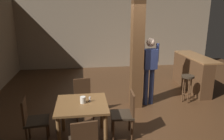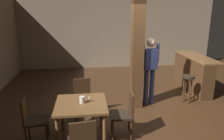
{
  "view_description": "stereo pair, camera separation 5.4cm",
  "coord_description": "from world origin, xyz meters",
  "px_view_note": "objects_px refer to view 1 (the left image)",
  "views": [
    {
      "loc": [
        -1.41,
        -4.48,
        2.41
      ],
      "look_at": [
        -0.75,
        0.33,
        1.03
      ],
      "focal_mm": 35.0,
      "sensor_mm": 36.0,
      "label": 1
    },
    {
      "loc": [
        -1.35,
        -4.48,
        2.41
      ],
      "look_at": [
        -0.75,
        0.33,
        1.03
      ],
      "focal_mm": 35.0,
      "sensor_mm": 36.0,
      "label": 2
    }
  ],
  "objects_px": {
    "chair_west": "(32,119)",
    "bar_counter": "(191,72)",
    "napkin_cup": "(83,100)",
    "bar_stool_near": "(187,82)",
    "salt_shaker": "(90,99)",
    "standing_person": "(150,67)",
    "chair_north": "(83,97)",
    "dining_table": "(82,110)",
    "chair_east": "(126,112)"
  },
  "relations": [
    {
      "from": "chair_north",
      "to": "dining_table",
      "type": "bearing_deg",
      "value": -91.55
    },
    {
      "from": "chair_north",
      "to": "bar_counter",
      "type": "relative_size",
      "value": 0.48
    },
    {
      "from": "chair_west",
      "to": "dining_table",
      "type": "bearing_deg",
      "value": 0.03
    },
    {
      "from": "chair_north",
      "to": "napkin_cup",
      "type": "bearing_deg",
      "value": -90.0
    },
    {
      "from": "napkin_cup",
      "to": "salt_shaker",
      "type": "relative_size",
      "value": 1.3
    },
    {
      "from": "chair_east",
      "to": "bar_counter",
      "type": "relative_size",
      "value": 0.48
    },
    {
      "from": "salt_shaker",
      "to": "bar_counter",
      "type": "xyz_separation_m",
      "value": [
        3.17,
        2.27,
        -0.27
      ]
    },
    {
      "from": "chair_west",
      "to": "bar_stool_near",
      "type": "distance_m",
      "value": 3.89
    },
    {
      "from": "chair_east",
      "to": "standing_person",
      "type": "height_order",
      "value": "standing_person"
    },
    {
      "from": "chair_north",
      "to": "napkin_cup",
      "type": "distance_m",
      "value": 0.92
    },
    {
      "from": "bar_counter",
      "to": "salt_shaker",
      "type": "bearing_deg",
      "value": -144.39
    },
    {
      "from": "napkin_cup",
      "to": "bar_counter",
      "type": "relative_size",
      "value": 0.07
    },
    {
      "from": "chair_west",
      "to": "bar_counter",
      "type": "relative_size",
      "value": 0.48
    },
    {
      "from": "standing_person",
      "to": "bar_stool_near",
      "type": "bearing_deg",
      "value": -0.12
    },
    {
      "from": "chair_west",
      "to": "chair_east",
      "type": "distance_m",
      "value": 1.72
    },
    {
      "from": "chair_north",
      "to": "chair_west",
      "type": "bearing_deg",
      "value": -136.09
    },
    {
      "from": "chair_north",
      "to": "standing_person",
      "type": "distance_m",
      "value": 1.82
    },
    {
      "from": "napkin_cup",
      "to": "salt_shaker",
      "type": "distance_m",
      "value": 0.14
    },
    {
      "from": "standing_person",
      "to": "bar_stool_near",
      "type": "height_order",
      "value": "standing_person"
    },
    {
      "from": "bar_stool_near",
      "to": "salt_shaker",
      "type": "bearing_deg",
      "value": -152.49
    },
    {
      "from": "napkin_cup",
      "to": "bar_stool_near",
      "type": "relative_size",
      "value": 0.17
    },
    {
      "from": "bar_stool_near",
      "to": "chair_east",
      "type": "bearing_deg",
      "value": -144.26
    },
    {
      "from": "dining_table",
      "to": "bar_counter",
      "type": "relative_size",
      "value": 0.5
    },
    {
      "from": "salt_shaker",
      "to": "standing_person",
      "type": "xyz_separation_m",
      "value": [
        1.54,
        1.35,
        0.21
      ]
    },
    {
      "from": "dining_table",
      "to": "bar_stool_near",
      "type": "xyz_separation_m",
      "value": [
        2.73,
        1.4,
        -0.08
      ]
    },
    {
      "from": "chair_north",
      "to": "bar_counter",
      "type": "distance_m",
      "value": 3.61
    },
    {
      "from": "chair_north",
      "to": "napkin_cup",
      "type": "relative_size",
      "value": 7.27
    },
    {
      "from": "napkin_cup",
      "to": "salt_shaker",
      "type": "bearing_deg",
      "value": 19.74
    },
    {
      "from": "napkin_cup",
      "to": "standing_person",
      "type": "xyz_separation_m",
      "value": [
        1.67,
        1.39,
        0.19
      ]
    },
    {
      "from": "chair_west",
      "to": "bar_counter",
      "type": "distance_m",
      "value": 4.81
    },
    {
      "from": "dining_table",
      "to": "napkin_cup",
      "type": "height_order",
      "value": "napkin_cup"
    },
    {
      "from": "chair_north",
      "to": "salt_shaker",
      "type": "xyz_separation_m",
      "value": [
        0.13,
        -0.82,
        0.29
      ]
    },
    {
      "from": "chair_west",
      "to": "bar_stool_near",
      "type": "xyz_separation_m",
      "value": [
        3.62,
        1.4,
        0.03
      ]
    },
    {
      "from": "chair_west",
      "to": "standing_person",
      "type": "xyz_separation_m",
      "value": [
        2.58,
        1.4,
        0.5
      ]
    },
    {
      "from": "chair_east",
      "to": "standing_person",
      "type": "bearing_deg",
      "value": 57.85
    },
    {
      "from": "chair_west",
      "to": "bar_counter",
      "type": "bearing_deg",
      "value": 28.94
    },
    {
      "from": "chair_north",
      "to": "bar_counter",
      "type": "height_order",
      "value": "bar_counter"
    },
    {
      "from": "chair_north",
      "to": "chair_east",
      "type": "xyz_separation_m",
      "value": [
        0.8,
        -0.85,
        0.0
      ]
    },
    {
      "from": "chair_north",
      "to": "bar_counter",
      "type": "bearing_deg",
      "value": 23.73
    },
    {
      "from": "napkin_cup",
      "to": "bar_stool_near",
      "type": "height_order",
      "value": "napkin_cup"
    },
    {
      "from": "chair_west",
      "to": "bar_stool_near",
      "type": "height_order",
      "value": "chair_west"
    },
    {
      "from": "chair_north",
      "to": "napkin_cup",
      "type": "height_order",
      "value": "chair_north"
    },
    {
      "from": "dining_table",
      "to": "bar_stool_near",
      "type": "bearing_deg",
      "value": 27.14
    },
    {
      "from": "bar_counter",
      "to": "bar_stool_near",
      "type": "xyz_separation_m",
      "value": [
        -0.59,
        -0.93,
        0.02
      ]
    },
    {
      "from": "napkin_cup",
      "to": "chair_north",
      "type": "bearing_deg",
      "value": 90.0
    },
    {
      "from": "chair_north",
      "to": "chair_east",
      "type": "bearing_deg",
      "value": -46.56
    },
    {
      "from": "bar_stool_near",
      "to": "chair_north",
      "type": "bearing_deg",
      "value": -169.07
    },
    {
      "from": "chair_north",
      "to": "standing_person",
      "type": "height_order",
      "value": "standing_person"
    },
    {
      "from": "salt_shaker",
      "to": "bar_counter",
      "type": "height_order",
      "value": "bar_counter"
    },
    {
      "from": "chair_east",
      "to": "bar_stool_near",
      "type": "distance_m",
      "value": 2.35
    }
  ]
}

